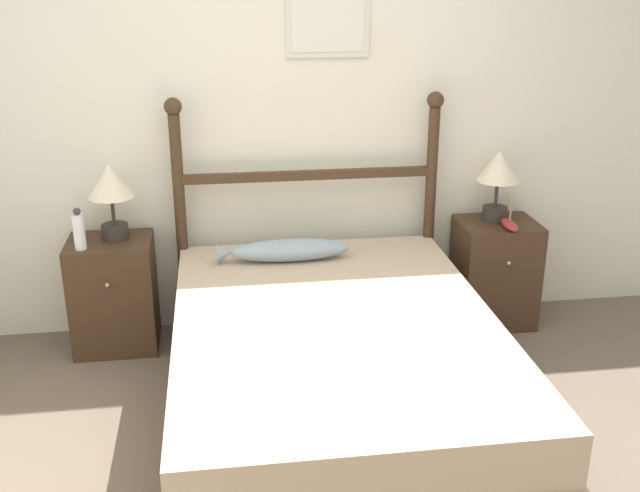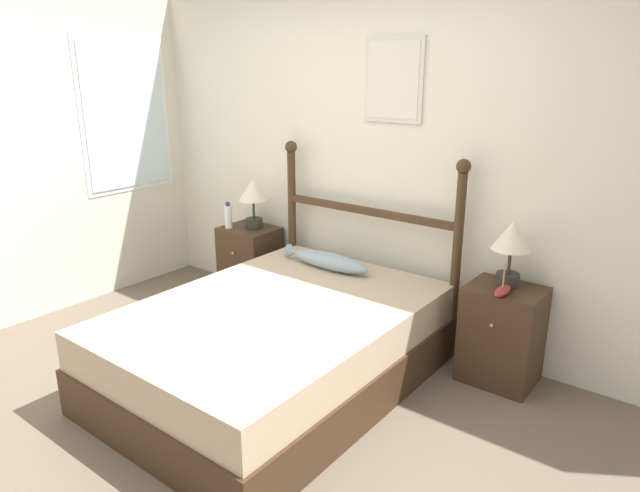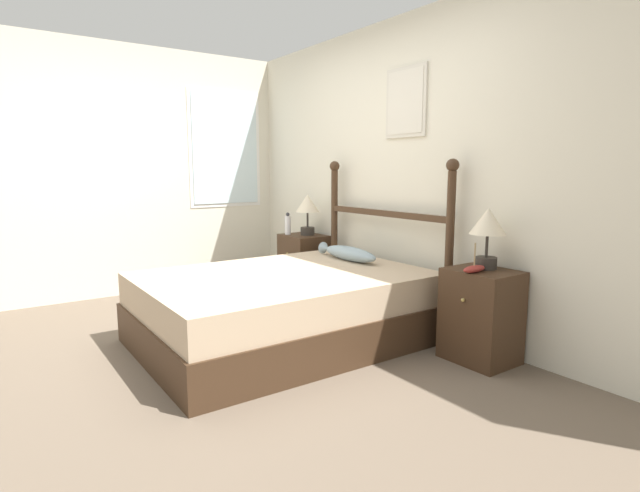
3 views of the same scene
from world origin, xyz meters
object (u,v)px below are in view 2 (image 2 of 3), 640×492
object	(u,v)px
bed	(276,345)
model_boat	(502,291)
table_lamp_left	(253,194)
nightstand_left	(250,263)
nightstand_right	(502,335)
bottle	(228,216)
fish_pillow	(327,261)
table_lamp_right	(512,242)

from	to	relation	value
bed	model_boat	distance (m)	1.42
bed	table_lamp_left	world-z (taller)	table_lamp_left
nightstand_left	nightstand_right	xyz separation A→B (m)	(2.21, 0.00, 0.00)
bed	bottle	bearing A→B (deg)	147.36
nightstand_left	table_lamp_left	distance (m)	0.60
bottle	nightstand_left	bearing A→B (deg)	41.15
table_lamp_left	fish_pillow	bearing A→B (deg)	-11.79
bottle	table_lamp_left	bearing A→B (deg)	40.24
table_lamp_right	model_boat	world-z (taller)	table_lamp_right
table_lamp_right	bottle	world-z (taller)	table_lamp_right
model_boat	fish_pillow	world-z (taller)	model_boat
table_lamp_right	fish_pillow	xyz separation A→B (m)	(-1.25, -0.21, -0.33)
table_lamp_left	model_boat	size ratio (longest dim) A/B	2.07
bed	table_lamp_left	bearing A→B (deg)	139.08
table_lamp_left	fish_pillow	xyz separation A→B (m)	(0.92, -0.19, -0.33)
bed	bottle	world-z (taller)	bottle
nightstand_right	bottle	world-z (taller)	bottle
bed	fish_pillow	size ratio (longest dim) A/B	2.89
table_lamp_left	table_lamp_right	xyz separation A→B (m)	(2.16, 0.01, 0.00)
table_lamp_right	nightstand_right	bearing A→B (deg)	-72.40
nightstand_left	nightstand_right	world-z (taller)	same
bottle	table_lamp_right	bearing A→B (deg)	3.75
bed	fish_pillow	xyz separation A→B (m)	(-0.15, 0.74, 0.33)
model_boat	table_lamp_right	bearing A→B (deg)	100.46
bed	model_boat	size ratio (longest dim) A/B	10.35
nightstand_right	table_lamp_left	xyz separation A→B (m)	(-2.17, 0.03, 0.60)
nightstand_right	model_boat	bearing A→B (deg)	-82.14
table_lamp_right	model_boat	xyz separation A→B (m)	(0.03, -0.16, -0.26)
nightstand_right	table_lamp_right	distance (m)	0.60
nightstand_left	fish_pillow	xyz separation A→B (m)	(0.95, -0.16, 0.27)
fish_pillow	table_lamp_right	bearing A→B (deg)	9.38
model_boat	table_lamp_left	bearing A→B (deg)	176.19
fish_pillow	nightstand_right	bearing A→B (deg)	7.42
bed	table_lamp_left	size ratio (longest dim) A/B	5.00
table_lamp_left	nightstand_left	bearing A→B (deg)	-143.13
bed	nightstand_right	bearing A→B (deg)	39.14
bottle	fish_pillow	xyz separation A→B (m)	(1.08, -0.05, -0.15)
nightstand_left	model_boat	xyz separation A→B (m)	(2.23, -0.12, 0.34)
table_lamp_left	fish_pillow	world-z (taller)	table_lamp_left
table_lamp_left	table_lamp_right	size ratio (longest dim) A/B	1.00
nightstand_left	table_lamp_left	xyz separation A→B (m)	(0.04, 0.03, 0.60)
bed	table_lamp_right	size ratio (longest dim) A/B	5.00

